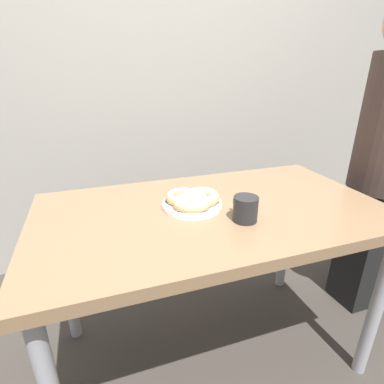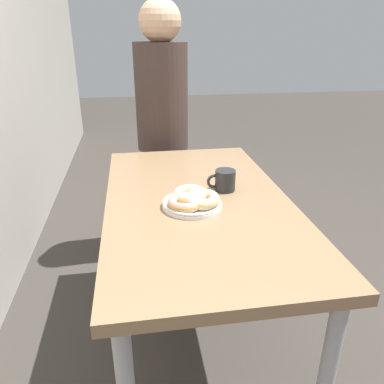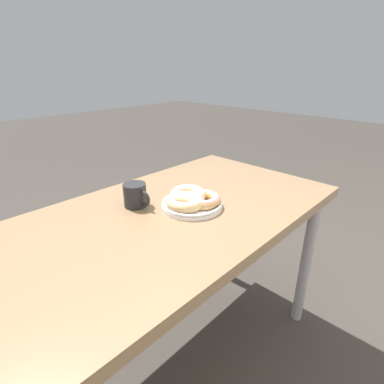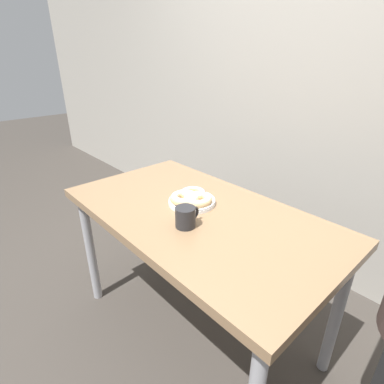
# 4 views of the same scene
# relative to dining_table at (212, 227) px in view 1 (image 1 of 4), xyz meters

# --- Properties ---
(ground_plane) EXTENTS (14.00, 14.00, 0.00)m
(ground_plane) POSITION_rel_dining_table_xyz_m (0.00, -0.17, -0.65)
(ground_plane) COLOR #38332D
(wall_back) EXTENTS (8.00, 0.05, 2.60)m
(wall_back) POSITION_rel_dining_table_xyz_m (0.00, 0.96, 0.65)
(wall_back) COLOR #9E998E
(wall_back) RESTS_ON ground_plane
(dining_table) EXTENTS (1.28, 0.71, 0.73)m
(dining_table) POSITION_rel_dining_table_xyz_m (0.00, 0.00, 0.00)
(dining_table) COLOR #846647
(dining_table) RESTS_ON ground_plane
(donut_plate) EXTENTS (0.25, 0.25, 0.06)m
(donut_plate) POSITION_rel_dining_table_xyz_m (-0.07, 0.03, 0.11)
(donut_plate) COLOR white
(donut_plate) RESTS_ON dining_table
(coffee_mug) EXTENTS (0.08, 0.12, 0.09)m
(coffee_mug) POSITION_rel_dining_table_xyz_m (0.07, -0.12, 0.12)
(coffee_mug) COLOR #232326
(coffee_mug) RESTS_ON dining_table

